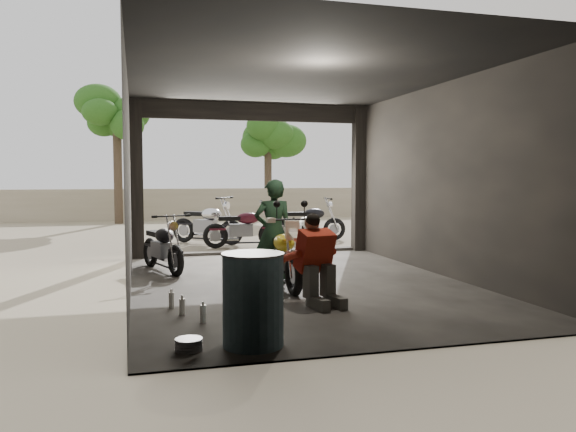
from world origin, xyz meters
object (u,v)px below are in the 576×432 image
outside_bike_b (243,224)px  main_bike (282,251)px  outside_bike_a (207,220)px  stool (308,235)px  sign_post (413,182)px  left_bike (162,243)px  outside_bike_c (310,219)px  helmet (306,224)px  mechanic (319,262)px  oil_drum (253,301)px  rider (273,232)px

outside_bike_b → main_bike: bearing=-179.9°
outside_bike_a → outside_bike_b: size_ratio=1.07×
stool → sign_post: (2.64, 0.54, 1.08)m
left_bike → outside_bike_c: bearing=26.1°
stool → helmet: size_ratio=1.60×
stool → sign_post: sign_post is taller
main_bike → mechanic: (0.15, -1.31, 0.02)m
mechanic → outside_bike_b: bearing=76.9°
oil_drum → helmet: bearing=68.1°
stool → oil_drum: bearing=-112.2°
stool → oil_drum: 6.07m
left_bike → sign_post: 5.86m
mechanic → sign_post: 6.10m
main_bike → outside_bike_b: bearing=85.2°
main_bike → mechanic: size_ratio=1.44×
outside_bike_b → rider: size_ratio=1.00×
outside_bike_b → helmet: (0.93, -1.97, 0.15)m
left_bike → outside_bike_c: outside_bike_c is taller
rider → mechanic: bearing=99.4°
left_bike → oil_drum: (0.65, -4.69, -0.05)m
outside_bike_b → sign_post: (3.60, -1.43, 1.00)m
left_bike → helmet: left_bike is taller
left_bike → rider: size_ratio=0.94×
rider → stool: (1.34, 2.55, -0.34)m
left_bike → outside_bike_c: size_ratio=0.92×
outside_bike_b → outside_bike_c: size_ratio=0.98×
left_bike → helmet: bearing=-0.4°
main_bike → outside_bike_b: 4.83m
rider → helmet: size_ratio=4.77×
main_bike → outside_bike_a: (-0.40, 5.82, 0.04)m
outside_bike_b → sign_post: 4.00m
left_bike → outside_bike_a: (1.26, 3.91, 0.07)m
left_bike → oil_drum: 4.73m
left_bike → stool: (2.94, 0.93, -0.04)m
outside_bike_a → rider: 5.54m
left_bike → outside_bike_b: bearing=37.4°
outside_bike_b → outside_bike_a: bearing=39.8°
helmet → oil_drum: size_ratio=0.37×
main_bike → outside_bike_c: 6.16m
left_bike → outside_bike_c: (3.89, 3.83, 0.05)m
helmet → outside_bike_b: bearing=123.7°
helmet → outside_bike_a: bearing=127.5°
main_bike → mechanic: mechanic is taller
mechanic → stool: bearing=63.3°
sign_post → outside_bike_b: bearing=140.6°
outside_bike_a → sign_post: (4.32, -2.43, 0.96)m
sign_post → left_bike: bearing=177.1°
main_bike → helmet: bearing=65.4°
outside_bike_c → sign_post: (1.68, -2.35, 0.99)m
outside_bike_b → helmet: size_ratio=4.78×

